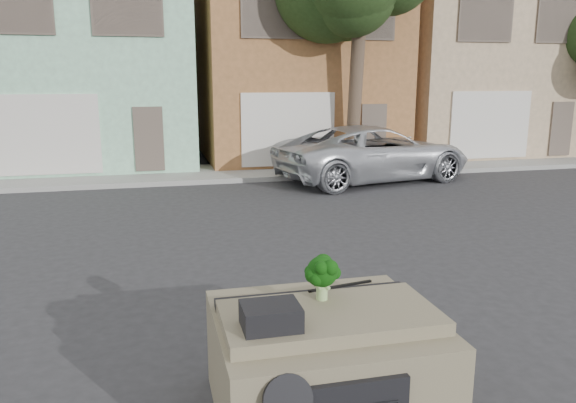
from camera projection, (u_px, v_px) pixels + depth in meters
name	position (u px, v px, depth m)	size (l,w,h in m)	color
ground_plane	(263.00, 297.00, 8.21)	(120.00, 120.00, 0.00)	#303033
sidewalk	(200.00, 174.00, 18.15)	(40.00, 3.00, 0.15)	gray
townhouse_mint	(89.00, 59.00, 20.33)	(7.20, 8.20, 7.55)	#99D4AF
townhouse_tan	(290.00, 61.00, 22.06)	(7.20, 8.20, 7.55)	#986338
townhouse_beige	(461.00, 62.00, 23.80)	(7.20, 8.20, 7.55)	tan
silver_pickup	(373.00, 180.00, 17.44)	(2.83, 6.14, 1.71)	silver
tree_near	(356.00, 41.00, 17.73)	(4.40, 4.00, 8.50)	#213715
car_dashboard	(324.00, 360.00, 5.24)	(2.00, 1.80, 1.12)	#746B52
instrument_hump	(271.00, 316.00, 4.63)	(0.48, 0.38, 0.20)	black
wiper_arm	(340.00, 286.00, 5.54)	(0.70, 0.03, 0.02)	black
broccoli	(322.00, 278.00, 5.20)	(0.35, 0.35, 0.43)	black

